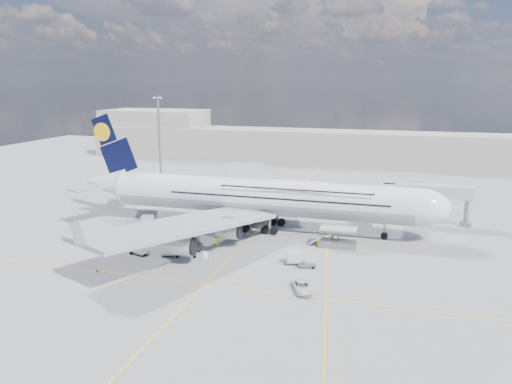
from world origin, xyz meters
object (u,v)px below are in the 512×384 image
(crew_loader, at_px, (332,238))
(cone_nose, at_px, (410,243))
(cargo_loader, at_px, (337,240))
(cone_wing_left_outer, at_px, (264,194))
(dolly_row_a, at_px, (139,252))
(crew_tug, at_px, (217,242))
(dolly_back, at_px, (148,220))
(dolly_nose_far, at_px, (294,257))
(airliner, at_px, (261,196))
(service_van, at_px, (302,287))
(dolly_row_b, at_px, (192,239))
(cone_wing_right_inner, at_px, (213,260))
(crew_wing, at_px, (199,238))
(catering_truck_inner, at_px, (273,194))
(catering_truck_outer, at_px, (229,188))
(crew_nose, at_px, (357,242))
(crew_van, at_px, (318,242))
(cone_tail, at_px, (127,222))
(baggage_tug, at_px, (200,254))
(cone_wing_right_outer, at_px, (97,270))
(dolly_row_c, at_px, (171,250))
(cone_wing_left_inner, at_px, (215,207))
(light_mast, at_px, (159,139))
(dolly_nose_near, at_px, (307,265))
(jet_bridge, at_px, (412,194))

(crew_loader, bearing_deg, cone_nose, 55.88)
(cargo_loader, relative_size, cone_wing_left_outer, 15.46)
(dolly_row_a, xyz_separation_m, crew_tug, (11.93, 7.18, 0.60))
(crew_tug, bearing_deg, cone_wing_left_outer, 86.85)
(dolly_back, bearing_deg, dolly_nose_far, -33.00)
(airliner, xyz_separation_m, dolly_row_a, (-16.36, -20.86, -6.49))
(service_van, bearing_deg, crew_loader, 63.75)
(crew_tug, relative_size, cone_nose, 3.20)
(dolly_nose_far, relative_size, crew_loader, 2.42)
(dolly_row_b, xyz_separation_m, cone_wing_right_inner, (7.04, -7.46, -0.84))
(crew_loader, bearing_deg, crew_wing, -117.78)
(dolly_row_b, bearing_deg, airliner, 68.10)
(dolly_row_b, xyz_separation_m, service_van, (23.72, -15.08, -0.36))
(dolly_row_a, height_order, catering_truck_inner, catering_truck_inner)
(dolly_nose_far, height_order, catering_truck_outer, catering_truck_outer)
(cargo_loader, xyz_separation_m, dolly_nose_far, (-5.71, -10.84, -0.11))
(crew_nose, relative_size, cone_nose, 2.63)
(catering_truck_inner, height_order, service_van, catering_truck_inner)
(cargo_loader, relative_size, dolly_nose_far, 2.28)
(crew_van, relative_size, cone_tail, 3.72)
(airliner, distance_m, baggage_tug, 21.28)
(crew_tug, distance_m, cone_wing_left_outer, 43.01)
(catering_truck_outer, height_order, cone_tail, catering_truck_outer)
(crew_loader, distance_m, cone_wing_right_outer, 42.50)
(crew_loader, bearing_deg, cone_wing_right_inner, -92.02)
(dolly_row_c, distance_m, cone_wing_left_inner, 33.32)
(cargo_loader, distance_m, crew_tug, 21.99)
(light_mast, distance_m, cone_tail, 42.97)
(catering_truck_outer, bearing_deg, crew_loader, -14.00)
(dolly_nose_near, distance_m, cone_wing_left_inner, 42.35)
(airliner, bearing_deg, dolly_back, -169.11)
(dolly_nose_far, distance_m, cone_wing_left_inner, 40.15)
(baggage_tug, relative_size, cone_wing_left_outer, 4.91)
(crew_loader, bearing_deg, catering_truck_outer, -179.78)
(dolly_back, height_order, baggage_tug, dolly_back)
(dolly_row_c, xyz_separation_m, crew_van, (23.63, 12.24, -0.26))
(crew_wing, distance_m, cone_wing_right_inner, 10.99)
(crew_nose, height_order, crew_van, crew_van)
(catering_truck_outer, distance_m, cone_tail, 34.23)
(catering_truck_inner, distance_m, crew_wing, 34.49)
(jet_bridge, distance_m, dolly_nose_near, 34.57)
(cargo_loader, height_order, dolly_row_a, cargo_loader)
(crew_tug, relative_size, cone_wing_right_outer, 3.07)
(cargo_loader, distance_m, baggage_tug, 25.19)
(jet_bridge, xyz_separation_m, dolly_row_c, (-40.01, -31.11, -5.70))
(catering_truck_outer, distance_m, service_van, 64.27)
(crew_wing, xyz_separation_m, crew_van, (21.87, 3.95, 0.14))
(light_mast, bearing_deg, cone_wing_right_outer, -71.73)
(cone_wing_left_inner, bearing_deg, crew_wing, -75.85)
(cone_nose, bearing_deg, cone_wing_right_inner, -149.81)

